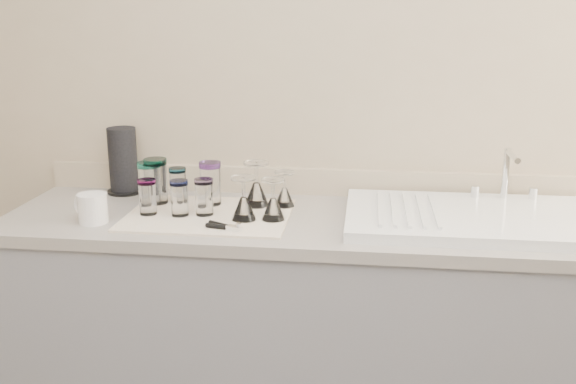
# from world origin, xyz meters

# --- Properties ---
(room_envelope) EXTENTS (3.54, 3.50, 2.52)m
(room_envelope) POSITION_xyz_m (0.00, 0.00, 1.56)
(room_envelope) COLOR #525156
(room_envelope) RESTS_ON ground
(counter_unit) EXTENTS (2.06, 0.62, 0.90)m
(counter_unit) POSITION_xyz_m (0.00, 1.20, 0.45)
(counter_unit) COLOR slate
(counter_unit) RESTS_ON ground
(sink_unit) EXTENTS (0.82, 0.50, 0.22)m
(sink_unit) POSITION_xyz_m (0.55, 1.20, 0.92)
(sink_unit) COLOR white
(sink_unit) RESTS_ON counter_unit
(dish_towel) EXTENTS (0.55, 0.42, 0.01)m
(dish_towel) POSITION_xyz_m (-0.33, 1.17, 0.90)
(dish_towel) COLOR white
(dish_towel) RESTS_ON counter_unit
(tumbler_teal) EXTENTS (0.08, 0.08, 0.15)m
(tumbler_teal) POSITION_xyz_m (-0.57, 1.28, 0.98)
(tumbler_teal) COLOR white
(tumbler_teal) RESTS_ON dish_towel
(tumbler_cyan) EXTENTS (0.06, 0.06, 0.12)m
(tumbler_cyan) POSITION_xyz_m (-0.48, 1.31, 0.97)
(tumbler_cyan) COLOR white
(tumbler_cyan) RESTS_ON dish_towel
(tumbler_purple) EXTENTS (0.08, 0.08, 0.15)m
(tumbler_purple) POSITION_xyz_m (-0.35, 1.28, 0.99)
(tumbler_purple) COLOR white
(tumbler_purple) RESTS_ON dish_towel
(tumbler_magenta) EXTENTS (0.06, 0.06, 0.12)m
(tumbler_magenta) POSITION_xyz_m (-0.53, 1.14, 0.97)
(tumbler_magenta) COLOR white
(tumbler_magenta) RESTS_ON dish_towel
(tumbler_blue) EXTENTS (0.06, 0.06, 0.12)m
(tumbler_blue) POSITION_xyz_m (-0.42, 1.14, 0.97)
(tumbler_blue) COLOR white
(tumbler_blue) RESTS_ON dish_towel
(tumbler_lavender) EXTENTS (0.06, 0.06, 0.13)m
(tumbler_lavender) POSITION_xyz_m (-0.34, 1.16, 0.97)
(tumbler_lavender) COLOR white
(tumbler_lavender) RESTS_ON dish_towel
(tumbler_extra) EXTENTS (0.08, 0.08, 0.16)m
(tumbler_extra) POSITION_xyz_m (-0.54, 1.28, 0.99)
(tumbler_extra) COLOR white
(tumbler_extra) RESTS_ON dish_towel
(goblet_back_left) EXTENTS (0.09, 0.09, 0.16)m
(goblet_back_left) POSITION_xyz_m (-0.18, 1.29, 0.96)
(goblet_back_left) COLOR white
(goblet_back_left) RESTS_ON dish_towel
(goblet_back_right) EXTENTS (0.07, 0.07, 0.13)m
(goblet_back_right) POSITION_xyz_m (-0.08, 1.29, 0.95)
(goblet_back_right) COLOR white
(goblet_back_right) RESTS_ON dish_towel
(goblet_front_left) EXTENTS (0.08, 0.08, 0.15)m
(goblet_front_left) POSITION_xyz_m (-0.20, 1.12, 0.96)
(goblet_front_left) COLOR white
(goblet_front_left) RESTS_ON dish_towel
(goblet_front_right) EXTENTS (0.08, 0.08, 0.14)m
(goblet_front_right) POSITION_xyz_m (-0.10, 1.14, 0.95)
(goblet_front_right) COLOR white
(goblet_front_right) RESTS_ON dish_towel
(can_opener) EXTENTS (0.12, 0.08, 0.02)m
(can_opener) POSITION_xyz_m (-0.24, 1.02, 0.92)
(can_opener) COLOR silver
(can_opener) RESTS_ON dish_towel
(white_mug) EXTENTS (0.15, 0.13, 0.10)m
(white_mug) POSITION_xyz_m (-0.69, 1.05, 0.95)
(white_mug) COLOR white
(white_mug) RESTS_ON counter_unit
(paper_towel_roll) EXTENTS (0.13, 0.13, 0.25)m
(paper_towel_roll) POSITION_xyz_m (-0.72, 1.42, 1.02)
(paper_towel_roll) COLOR black
(paper_towel_roll) RESTS_ON counter_unit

